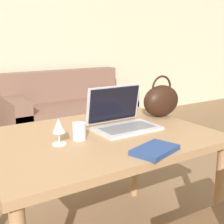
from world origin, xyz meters
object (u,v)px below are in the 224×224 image
(couch, at_px, (69,112))
(laptop, at_px, (121,117))
(handbag, at_px, (161,100))
(drinking_glass, at_px, (79,131))
(wine_glass, at_px, (59,127))

(couch, xyz_separation_m, laptop, (-0.67, -2.18, 0.50))
(handbag, bearing_deg, laptop, -169.36)
(drinking_glass, distance_m, wine_glass, 0.13)
(couch, xyz_separation_m, drinking_glass, (-0.99, -2.25, 0.48))
(couch, relative_size, drinking_glass, 17.80)
(drinking_glass, distance_m, handbag, 0.72)
(drinking_glass, relative_size, wine_glass, 0.67)
(handbag, bearing_deg, couch, 82.37)
(drinking_glass, relative_size, handbag, 0.33)
(laptop, bearing_deg, drinking_glass, -167.21)
(wine_glass, xyz_separation_m, handbag, (0.83, 0.16, 0.02))
(laptop, distance_m, wine_glass, 0.45)
(laptop, relative_size, handbag, 1.32)
(handbag, bearing_deg, wine_glass, -168.96)
(laptop, distance_m, handbag, 0.39)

